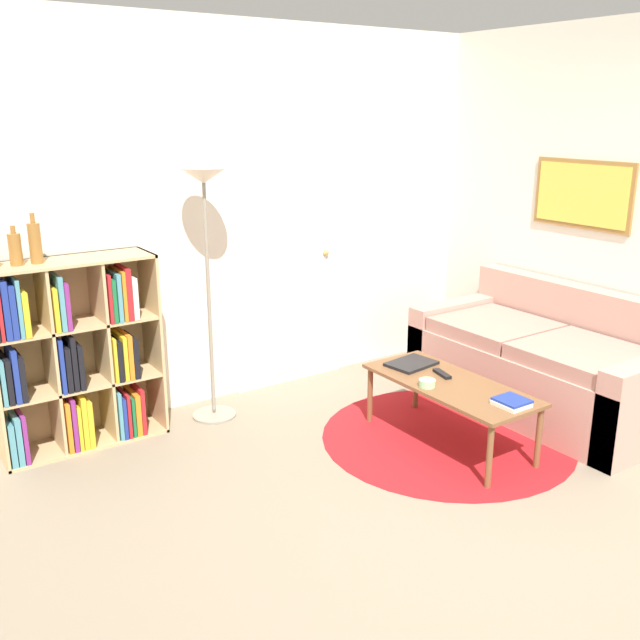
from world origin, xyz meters
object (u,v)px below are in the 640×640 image
at_px(coffee_table, 450,389).
at_px(laptop, 411,364).
at_px(bookshelf, 73,357).
at_px(bottle_middle, 15,249).
at_px(floor_lamp, 205,215).
at_px(bowl, 427,383).
at_px(couch, 547,366).
at_px(bottle_right, 35,242).

relative_size(coffee_table, laptop, 3.44).
relative_size(bookshelf, bottle_middle, 5.18).
relative_size(floor_lamp, bowl, 16.62).
bearing_deg(bowl, bottle_middle, 147.51).
xyz_separation_m(floor_lamp, bottle_middle, (-1.13, 0.10, -0.11)).
xyz_separation_m(bookshelf, coffee_table, (1.90, -1.30, -0.20)).
xyz_separation_m(bookshelf, couch, (2.89, -1.25, -0.28)).
xyz_separation_m(bookshelf, bottle_right, (-0.14, -0.00, 0.72)).
relative_size(floor_lamp, bottle_right, 5.79).
relative_size(couch, bottle_right, 6.16).
bearing_deg(bottle_middle, bowl, -32.49).
bearing_deg(bottle_middle, laptop, -23.26).
relative_size(bookshelf, bowl, 11.65).
xyz_separation_m(coffee_table, laptop, (0.01, 0.37, 0.05)).
bearing_deg(bookshelf, floor_lamp, -6.26).
xyz_separation_m(floor_lamp, bowl, (0.86, -1.17, -0.95)).
bearing_deg(bowl, couch, 0.72).
bearing_deg(couch, bottle_middle, 158.24).
height_order(bowl, bottle_right, bottle_right).
distance_m(bookshelf, coffee_table, 2.31).
distance_m(floor_lamp, bottle_right, 1.03).
distance_m(couch, laptop, 1.04).
distance_m(bookshelf, bottle_middle, 0.74).
height_order(coffee_table, bottle_middle, bottle_middle).
xyz_separation_m(floor_lamp, couch, (2.01, -1.16, -1.08)).
relative_size(laptop, bottle_middle, 1.46).
xyz_separation_m(bookshelf, bottle_middle, (-0.25, 0.00, 0.70)).
height_order(bottle_middle, bottle_right, bottle_right).
height_order(couch, bottle_right, bottle_right).
distance_m(floor_lamp, laptop, 1.64).
bearing_deg(floor_lamp, bookshelf, 173.74).
relative_size(bowl, bottle_middle, 0.44).
bearing_deg(coffee_table, couch, 2.76).
relative_size(floor_lamp, bottle_middle, 7.39).
distance_m(floor_lamp, bowl, 1.74).
distance_m(bookshelf, couch, 3.16).
height_order(bookshelf, bottle_right, bottle_right).
xyz_separation_m(couch, coffee_table, (-0.99, -0.05, 0.07)).
distance_m(bookshelf, bowl, 2.16).
bearing_deg(bookshelf, bottle_middle, 179.75).
bearing_deg(coffee_table, bowl, 168.47).
bearing_deg(bottle_right, bowl, -33.86).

